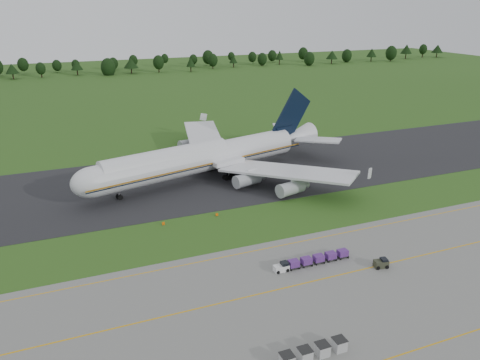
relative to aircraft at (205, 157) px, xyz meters
name	(u,v)px	position (x,y,z in m)	size (l,w,h in m)	color
ground	(246,225)	(-0.70, -27.52, -5.46)	(600.00, 600.00, 0.00)	#295018
apron	(346,332)	(-0.70, -61.52, -5.43)	(300.00, 52.00, 0.06)	slate
taxiway	(202,178)	(-0.70, 0.48, -5.42)	(300.00, 40.00, 0.08)	black
apron_markings	(318,302)	(-0.70, -54.51, -5.40)	(300.00, 30.20, 0.01)	orange
tree_line	(114,64)	(4.92, 193.46, 0.51)	(524.49, 21.35, 10.96)	black
aircraft	(205,157)	(0.00, 0.00, 0.00)	(68.13, 64.28, 19.13)	silver
baggage_train	(311,260)	(3.51, -45.04, -4.66)	(13.55, 1.44, 1.38)	silver
utility_cart	(381,264)	(13.57, -50.00, -4.81)	(2.41, 1.72, 1.21)	#303324
uld_row	(314,352)	(-7.02, -63.91, -4.62)	(8.78, 1.58, 1.56)	#AAAAAA
edge_markers	(191,219)	(-9.98, -21.60, -5.19)	(11.40, 0.30, 0.60)	#F05E07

